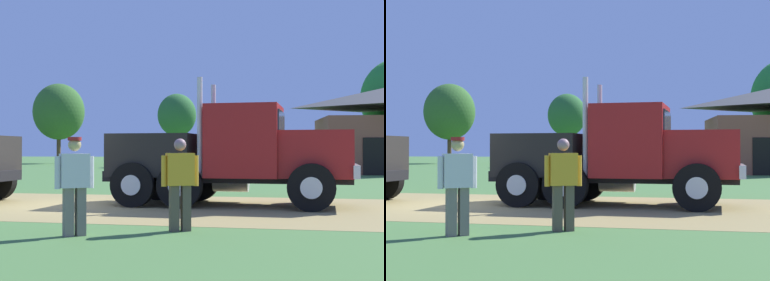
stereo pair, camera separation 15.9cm
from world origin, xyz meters
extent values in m
plane|color=#457237|center=(0.00, 0.00, 0.00)|extent=(200.00, 200.00, 0.00)
cube|color=#96834E|center=(0.00, 0.00, 0.00)|extent=(120.00, 6.97, 0.01)
cube|color=black|center=(4.21, 0.88, 0.77)|extent=(6.57, 1.69, 0.28)
cube|color=maroon|center=(6.56, 0.80, 1.37)|extent=(1.89, 2.02, 1.20)
cube|color=silver|center=(7.52, 0.78, 0.95)|extent=(0.23, 2.15, 0.32)
cube|color=maroon|center=(4.72, 0.86, 1.71)|extent=(1.92, 2.30, 1.88)
cube|color=#2D3D4C|center=(5.66, 0.83, 2.09)|extent=(0.10, 1.87, 0.83)
cylinder|color=silver|center=(3.70, 1.78, 2.06)|extent=(0.14, 0.14, 2.58)
cylinder|color=silver|center=(3.64, 0.01, 2.06)|extent=(0.14, 0.14, 2.58)
cylinder|color=silver|center=(4.19, 1.86, 0.55)|extent=(1.02, 0.55, 0.52)
cube|color=black|center=(2.27, 0.94, 1.34)|extent=(2.31, 2.31, 1.14)
cylinder|color=black|center=(6.50, 1.93, 0.58)|extent=(1.17, 0.34, 1.16)
cylinder|color=silver|center=(6.50, 2.09, 0.58)|extent=(0.52, 0.06, 0.52)
cylinder|color=black|center=(6.43, -0.31, 0.58)|extent=(1.17, 0.34, 1.16)
cylinder|color=silver|center=(6.42, -0.47, 0.58)|extent=(0.52, 0.06, 0.52)
cylinder|color=black|center=(1.98, 2.06, 0.58)|extent=(1.17, 0.34, 1.16)
cylinder|color=silver|center=(1.99, 2.22, 0.58)|extent=(0.52, 0.06, 0.52)
cylinder|color=black|center=(1.91, -0.17, 0.58)|extent=(1.17, 0.34, 1.16)
cylinder|color=silver|center=(1.91, -0.33, 0.58)|extent=(0.52, 0.06, 0.52)
cylinder|color=black|center=(3.23, 2.03, 0.58)|extent=(1.17, 0.34, 1.16)
cylinder|color=silver|center=(3.24, 2.19, 0.58)|extent=(0.52, 0.06, 0.52)
cylinder|color=black|center=(3.16, -0.21, 0.58)|extent=(1.17, 0.34, 1.16)
cylinder|color=silver|center=(3.16, -0.37, 0.58)|extent=(0.52, 0.06, 0.52)
cylinder|color=silver|center=(-2.68, 1.22, 0.58)|extent=(0.52, 0.04, 0.52)
cube|color=silver|center=(2.41, -5.00, 1.13)|extent=(0.54, 0.50, 0.59)
sphere|color=tan|center=(2.41, -5.00, 1.57)|extent=(0.23, 0.23, 0.23)
cylinder|color=maroon|center=(2.41, -5.00, 1.67)|extent=(0.24, 0.24, 0.06)
cube|color=slate|center=(2.49, -4.94, 0.42)|extent=(0.24, 0.24, 0.83)
cube|color=slate|center=(2.32, -5.07, 0.42)|extent=(0.24, 0.24, 0.83)
cylinder|color=silver|center=(2.64, -4.82, 1.10)|extent=(0.10, 0.10, 0.56)
cylinder|color=silver|center=(2.18, -5.18, 1.10)|extent=(0.10, 0.10, 0.56)
cube|color=gold|center=(4.06, -4.07, 1.13)|extent=(0.56, 0.45, 0.59)
sphere|color=gray|center=(4.06, -4.07, 1.58)|extent=(0.23, 0.23, 0.23)
cube|color=brown|center=(4.16, -4.02, 0.42)|extent=(0.22, 0.23, 0.83)
cube|color=brown|center=(3.96, -4.11, 0.42)|extent=(0.22, 0.23, 0.83)
cylinder|color=gold|center=(4.33, -3.93, 1.10)|extent=(0.10, 0.10, 0.56)
cylinder|color=gold|center=(3.79, -4.20, 1.10)|extent=(0.10, 0.10, 0.56)
cube|color=black|center=(10.35, 20.05, 1.10)|extent=(1.80, 0.26, 2.20)
cylinder|color=#513823|center=(-20.24, 42.80, 1.70)|extent=(0.44, 0.44, 3.41)
ellipsoid|color=#336227|center=(-20.24, 42.80, 5.63)|extent=(5.55, 5.55, 6.10)
cylinder|color=#513823|center=(-5.02, 34.21, 1.59)|extent=(0.44, 0.44, 3.19)
ellipsoid|color=#2C642D|center=(-5.02, 34.21, 4.55)|extent=(3.42, 3.42, 3.76)
camera|label=1|loc=(6.37, -14.11, 1.48)|focal=52.72mm
camera|label=2|loc=(6.52, -14.07, 1.48)|focal=52.72mm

